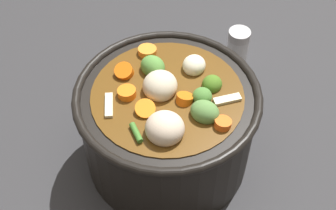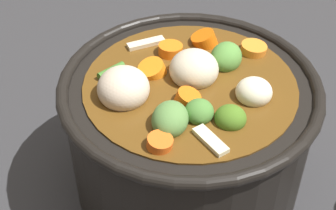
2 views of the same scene
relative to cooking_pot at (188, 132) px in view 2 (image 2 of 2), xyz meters
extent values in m
plane|color=#2D2D30|center=(0.00, 0.00, -0.08)|extent=(1.10, 1.10, 0.00)
cylinder|color=black|center=(0.00, 0.00, -0.01)|extent=(0.25, 0.25, 0.14)
torus|color=black|center=(0.00, 0.00, 0.06)|extent=(0.26, 0.26, 0.01)
cylinder|color=#5B3A14|center=(0.00, 0.00, 0.00)|extent=(0.21, 0.21, 0.14)
ellipsoid|color=#4A7F35|center=(0.02, -0.04, 0.07)|extent=(0.04, 0.04, 0.02)
ellipsoid|color=#46711F|center=(0.05, -0.04, 0.07)|extent=(0.03, 0.03, 0.02)
ellipsoid|color=#538C3B|center=(0.03, 0.05, 0.07)|extent=(0.04, 0.04, 0.03)
ellipsoid|color=#578441|center=(0.00, -0.06, 0.07)|extent=(0.04, 0.04, 0.03)
cylinder|color=orange|center=(0.05, 0.07, 0.07)|extent=(0.04, 0.04, 0.02)
cylinder|color=#E25F0C|center=(-0.01, 0.07, 0.07)|extent=(0.04, 0.03, 0.03)
cylinder|color=orange|center=(-0.04, 0.01, 0.07)|extent=(0.04, 0.04, 0.02)
cylinder|color=#D95F10|center=(0.01, -0.03, 0.07)|extent=(0.03, 0.03, 0.02)
cylinder|color=orange|center=(-0.03, 0.04, 0.07)|extent=(0.03, 0.03, 0.02)
cylinder|color=orange|center=(0.00, -0.09, 0.07)|extent=(0.02, 0.02, 0.02)
ellipsoid|color=beige|center=(-0.05, -0.04, 0.08)|extent=(0.06, 0.06, 0.04)
ellipsoid|color=beige|center=(0.00, 0.01, 0.08)|extent=(0.06, 0.06, 0.04)
ellipsoid|color=beige|center=(0.06, 0.00, 0.07)|extent=(0.04, 0.04, 0.03)
cylinder|color=#3D7329|center=(-0.08, -0.01, 0.07)|extent=(0.02, 0.03, 0.01)
cube|color=beige|center=(-0.06, 0.05, 0.07)|extent=(0.04, 0.04, 0.01)
cube|color=beige|center=(0.04, -0.07, 0.07)|extent=(0.04, 0.03, 0.01)
camera|label=1|loc=(-0.34, -0.26, 0.55)|focal=50.47mm
camera|label=2|loc=(0.10, -0.37, 0.38)|focal=54.07mm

